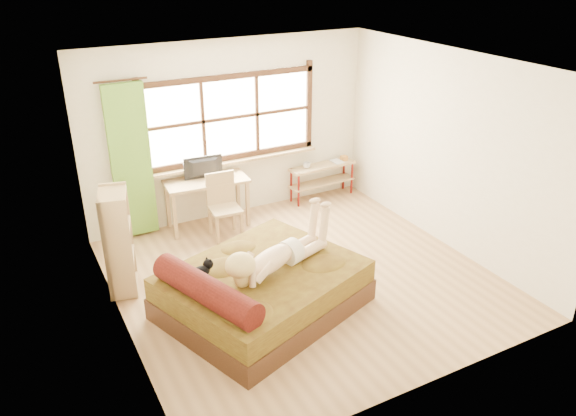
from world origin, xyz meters
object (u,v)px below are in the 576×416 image
pipe_shelf (323,173)px  woman (276,244)px  chair (223,202)px  desk (207,186)px  kitten (199,272)px  bookshelf (118,241)px  bed (260,289)px

pipe_shelf → woman: bearing=-133.4°
chair → pipe_shelf: size_ratio=0.80×
desk → pipe_shelf: desk is taller
kitten → desk: (0.92, 2.23, -0.00)m
kitten → desk: bearing=48.2°
woman → bookshelf: bearing=120.6°
woman → desk: 2.38m
desk → kitten: bearing=-108.4°
woman → bookshelf: size_ratio=1.14×
bed → bookshelf: (-1.29, 1.22, 0.37)m
bookshelf → pipe_shelf: bearing=32.7°
desk → pipe_shelf: bearing=7.4°
kitten → chair: bearing=41.8°
bed → chair: chair is taller
bed → pipe_shelf: 3.40m
woman → kitten: 0.90m
woman → desk: size_ratio=1.19×
woman → pipe_shelf: woman is taller
bookshelf → woman: bearing=-26.3°
desk → bed: bearing=-92.0°
woman → chair: bearing=66.2°
woman → pipe_shelf: size_ratio=1.26×
bed → pipe_shelf: bearing=27.2°
bed → pipe_shelf: bed is taller
woman → chair: woman is taller
kitten → bed: bearing=-29.3°
woman → pipe_shelf: (2.14, 2.50, -0.42)m
kitten → bookshelf: (-0.62, 1.10, 0.00)m
kitten → desk: size_ratio=0.26×
desk → pipe_shelf: size_ratio=1.06×
kitten → woman: bearing=-29.1°
woman → bed: bearing=151.4°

